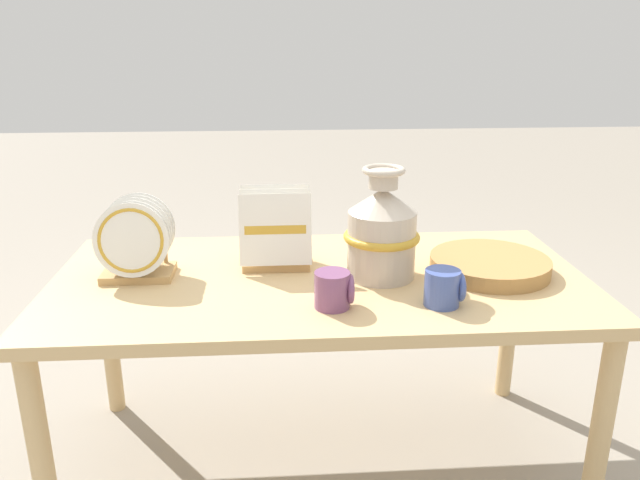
{
  "coord_description": "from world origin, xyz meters",
  "views": [
    {
      "loc": [
        -0.12,
        -1.67,
        1.3
      ],
      "look_at": [
        0.0,
        0.0,
        0.74
      ],
      "focal_mm": 35.0,
      "sensor_mm": 36.0,
      "label": 1
    }
  ],
  "objects_px": {
    "ceramic_vase": "(382,230)",
    "dish_rack_round_plates": "(136,245)",
    "dish_rack_square_plates": "(276,239)",
    "mug_cobalt_glaze": "(444,288)",
    "wicker_charger_stack": "(489,264)",
    "mug_plum_glaze": "(334,290)"
  },
  "relations": [
    {
      "from": "dish_rack_round_plates",
      "to": "dish_rack_square_plates",
      "type": "relative_size",
      "value": 0.99
    },
    {
      "from": "mug_plum_glaze",
      "to": "wicker_charger_stack",
      "type": "bearing_deg",
      "value": 24.21
    },
    {
      "from": "wicker_charger_stack",
      "to": "mug_plum_glaze",
      "type": "bearing_deg",
      "value": -155.79
    },
    {
      "from": "ceramic_vase",
      "to": "wicker_charger_stack",
      "type": "distance_m",
      "value": 0.34
    },
    {
      "from": "ceramic_vase",
      "to": "mug_cobalt_glaze",
      "type": "relative_size",
      "value": 3.2
    },
    {
      "from": "dish_rack_round_plates",
      "to": "mug_cobalt_glaze",
      "type": "relative_size",
      "value": 2.31
    },
    {
      "from": "ceramic_vase",
      "to": "dish_rack_round_plates",
      "type": "height_order",
      "value": "ceramic_vase"
    },
    {
      "from": "dish_rack_square_plates",
      "to": "mug_cobalt_glaze",
      "type": "distance_m",
      "value": 0.54
    },
    {
      "from": "dish_rack_square_plates",
      "to": "wicker_charger_stack",
      "type": "height_order",
      "value": "dish_rack_square_plates"
    },
    {
      "from": "wicker_charger_stack",
      "to": "mug_plum_glaze",
      "type": "height_order",
      "value": "mug_plum_glaze"
    },
    {
      "from": "dish_rack_square_plates",
      "to": "dish_rack_round_plates",
      "type": "bearing_deg",
      "value": -169.2
    },
    {
      "from": "dish_rack_round_plates",
      "to": "mug_plum_glaze",
      "type": "xyz_separation_m",
      "value": [
        0.54,
        -0.24,
        -0.05
      ]
    },
    {
      "from": "ceramic_vase",
      "to": "mug_plum_glaze",
      "type": "relative_size",
      "value": 3.2
    },
    {
      "from": "ceramic_vase",
      "to": "mug_plum_glaze",
      "type": "xyz_separation_m",
      "value": [
        -0.15,
        -0.2,
        -0.09
      ]
    },
    {
      "from": "dish_rack_round_plates",
      "to": "dish_rack_square_plates",
      "type": "xyz_separation_m",
      "value": [
        0.39,
        0.08,
        -0.02
      ]
    },
    {
      "from": "wicker_charger_stack",
      "to": "dish_rack_round_plates",
      "type": "bearing_deg",
      "value": 178.61
    },
    {
      "from": "dish_rack_square_plates",
      "to": "wicker_charger_stack",
      "type": "distance_m",
      "value": 0.63
    },
    {
      "from": "wicker_charger_stack",
      "to": "mug_cobalt_glaze",
      "type": "distance_m",
      "value": 0.3
    },
    {
      "from": "dish_rack_round_plates",
      "to": "mug_cobalt_glaze",
      "type": "distance_m",
      "value": 0.86
    },
    {
      "from": "ceramic_vase",
      "to": "dish_rack_round_plates",
      "type": "distance_m",
      "value": 0.7
    },
    {
      "from": "dish_rack_round_plates",
      "to": "mug_plum_glaze",
      "type": "height_order",
      "value": "dish_rack_round_plates"
    },
    {
      "from": "ceramic_vase",
      "to": "mug_cobalt_glaze",
      "type": "xyz_separation_m",
      "value": [
        0.13,
        -0.21,
        -0.09
      ]
    }
  ]
}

